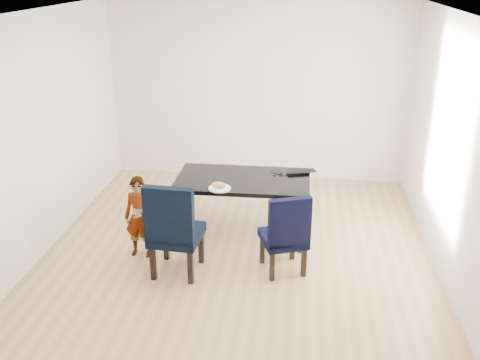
# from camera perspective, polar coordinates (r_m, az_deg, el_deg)

# --- Properties ---
(floor) EXTENTS (4.50, 5.00, 0.01)m
(floor) POSITION_cam_1_polar(r_m,az_deg,el_deg) (6.31, -0.22, -7.90)
(floor) COLOR tan
(floor) RESTS_ON ground
(ceiling) EXTENTS (4.50, 5.00, 0.01)m
(ceiling) POSITION_cam_1_polar(r_m,az_deg,el_deg) (5.49, -0.26, 17.45)
(ceiling) COLOR white
(ceiling) RESTS_ON wall_back
(wall_back) EXTENTS (4.50, 0.01, 2.70)m
(wall_back) POSITION_cam_1_polar(r_m,az_deg,el_deg) (8.16, 1.95, 9.33)
(wall_back) COLOR white
(wall_back) RESTS_ON ground
(wall_front) EXTENTS (4.50, 0.01, 2.70)m
(wall_front) POSITION_cam_1_polar(r_m,az_deg,el_deg) (3.49, -5.35, -8.97)
(wall_front) COLOR silver
(wall_front) RESTS_ON ground
(wall_left) EXTENTS (0.01, 5.00, 2.70)m
(wall_left) POSITION_cam_1_polar(r_m,az_deg,el_deg) (6.42, -20.69, 4.37)
(wall_left) COLOR silver
(wall_left) RESTS_ON ground
(wall_right) EXTENTS (0.01, 5.00, 2.70)m
(wall_right) POSITION_cam_1_polar(r_m,az_deg,el_deg) (5.93, 21.96, 2.79)
(wall_right) COLOR white
(wall_right) RESTS_ON ground
(dining_table) EXTENTS (1.60, 0.90, 0.75)m
(dining_table) POSITION_cam_1_polar(r_m,az_deg,el_deg) (6.58, 0.31, -2.86)
(dining_table) COLOR black
(dining_table) RESTS_ON floor
(chair_left) EXTENTS (0.56, 0.58, 1.08)m
(chair_left) POSITION_cam_1_polar(r_m,az_deg,el_deg) (5.77, -6.81, -4.96)
(chair_left) COLOR black
(chair_left) RESTS_ON floor
(chair_right) EXTENTS (0.59, 0.60, 0.94)m
(chair_right) POSITION_cam_1_polar(r_m,az_deg,el_deg) (5.80, 4.65, -5.49)
(chair_right) COLOR black
(chair_right) RESTS_ON floor
(child) EXTENTS (0.37, 0.25, 0.96)m
(child) POSITION_cam_1_polar(r_m,az_deg,el_deg) (6.17, -10.66, -3.92)
(child) COLOR #D05A11
(child) RESTS_ON floor
(plate) EXTENTS (0.30, 0.30, 0.01)m
(plate) POSITION_cam_1_polar(r_m,az_deg,el_deg) (6.13, -2.18, -0.88)
(plate) COLOR white
(plate) RESTS_ON dining_table
(sandwich) EXTENTS (0.18, 0.12, 0.07)m
(sandwich) POSITION_cam_1_polar(r_m,az_deg,el_deg) (6.12, -2.29, -0.52)
(sandwich) COLOR #BB8843
(sandwich) RESTS_ON plate
(laptop) EXTENTS (0.41, 0.32, 0.03)m
(laptop) POSITION_cam_1_polar(r_m,az_deg,el_deg) (6.68, 6.43, 1.02)
(laptop) COLOR black
(laptop) RESTS_ON dining_table
(cable_tangle) EXTENTS (0.15, 0.15, 0.01)m
(cable_tangle) POSITION_cam_1_polar(r_m,az_deg,el_deg) (6.54, 4.09, 0.52)
(cable_tangle) COLOR black
(cable_tangle) RESTS_ON dining_table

